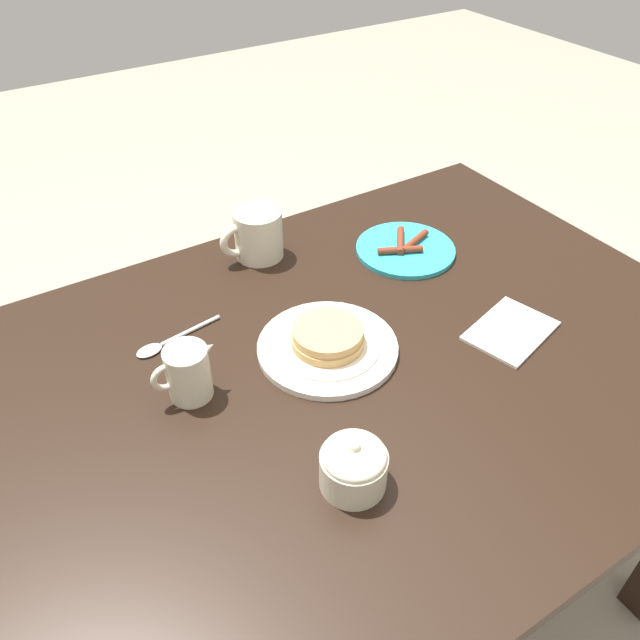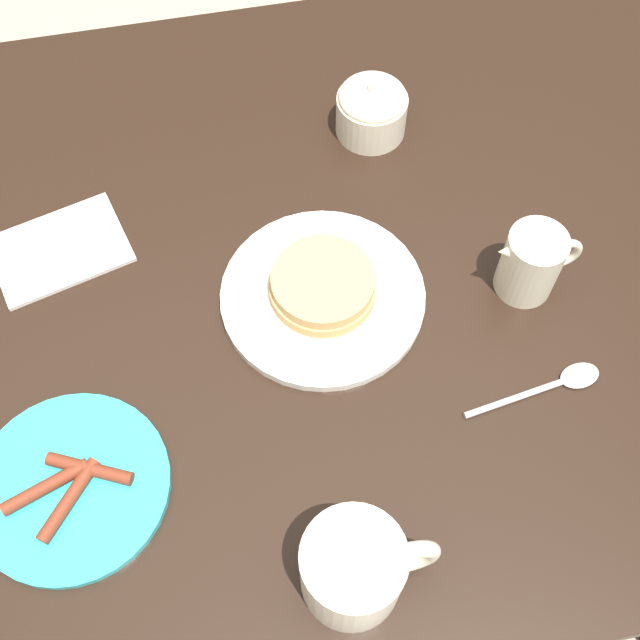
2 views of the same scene
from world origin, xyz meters
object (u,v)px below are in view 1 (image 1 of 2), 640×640
(creamer_pitcher, at_px, (188,372))
(spoon, at_px, (164,343))
(pancake_plate, at_px, (328,343))
(coffee_mug, at_px, (257,234))
(napkin, at_px, (511,331))
(sugar_bowl, at_px, (354,465))
(side_plate_bacon, at_px, (405,249))

(creamer_pitcher, bearing_deg, spoon, -91.75)
(spoon, bearing_deg, pancake_plate, 145.27)
(coffee_mug, bearing_deg, spoon, 30.84)
(napkin, distance_m, spoon, 0.59)
(sugar_bowl, xyz_separation_m, spoon, (0.11, -0.39, -0.03))
(pancake_plate, height_order, napkin, pancake_plate)
(spoon, bearing_deg, coffee_mug, -149.16)
(sugar_bowl, xyz_separation_m, napkin, (-0.40, -0.11, -0.04))
(side_plate_bacon, distance_m, sugar_bowl, 0.57)
(pancake_plate, relative_size, side_plate_bacon, 1.17)
(creamer_pitcher, bearing_deg, pancake_plate, 173.22)
(side_plate_bacon, xyz_separation_m, spoon, (0.52, 0.01, -0.00))
(coffee_mug, bearing_deg, pancake_plate, 83.76)
(spoon, bearing_deg, napkin, 151.22)
(napkin, bearing_deg, side_plate_bacon, -90.30)
(coffee_mug, bearing_deg, sugar_bowl, 75.07)
(sugar_bowl, distance_m, spoon, 0.41)
(side_plate_bacon, xyz_separation_m, sugar_bowl, (0.41, 0.41, 0.03))
(coffee_mug, relative_size, napkin, 0.74)
(coffee_mug, relative_size, sugar_bowl, 1.45)
(side_plate_bacon, height_order, creamer_pitcher, creamer_pitcher)
(side_plate_bacon, bearing_deg, coffee_mug, -29.24)
(pancake_plate, relative_size, spoon, 1.46)
(napkin, bearing_deg, coffee_mug, -59.63)
(side_plate_bacon, xyz_separation_m, napkin, (0.00, 0.29, -0.00))
(creamer_pitcher, bearing_deg, napkin, 163.44)
(pancake_plate, relative_size, creamer_pitcher, 2.20)
(pancake_plate, xyz_separation_m, napkin, (-0.29, 0.13, -0.01))
(side_plate_bacon, xyz_separation_m, coffee_mug, (0.26, -0.14, 0.04))
(side_plate_bacon, height_order, spoon, side_plate_bacon)
(pancake_plate, xyz_separation_m, side_plate_bacon, (-0.29, -0.17, -0.01))
(creamer_pitcher, height_order, sugar_bowl, creamer_pitcher)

